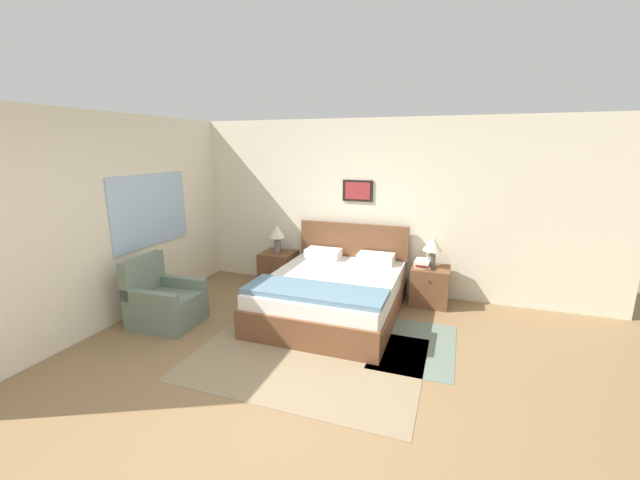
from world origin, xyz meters
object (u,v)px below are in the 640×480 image
(bed, at_px, (333,293))
(armchair, at_px, (164,303))
(table_lamp_by_door, at_px, (432,246))
(table_lamp_near_window, at_px, (277,234))
(nightstand_near_window, at_px, (278,269))
(nightstand_by_door, at_px, (430,286))

(bed, relative_size, armchair, 2.46)
(table_lamp_by_door, bearing_deg, table_lamp_near_window, 180.00)
(bed, height_order, table_lamp_by_door, bed)
(nightstand_near_window, bearing_deg, table_lamp_near_window, -135.79)
(bed, relative_size, nightstand_by_door, 3.90)
(bed, distance_m, table_lamp_near_window, 1.54)
(armchair, relative_size, nightstand_by_door, 1.59)
(armchair, height_order, table_lamp_near_window, table_lamp_near_window)
(armchair, xyz_separation_m, nightstand_near_window, (0.73, 1.80, -0.01))
(table_lamp_by_door, bearing_deg, bed, -146.09)
(bed, xyz_separation_m, table_lamp_near_window, (-1.19, 0.80, 0.56))
(armchair, bearing_deg, table_lamp_near_window, 155.19)
(table_lamp_near_window, relative_size, table_lamp_by_door, 1.00)
(table_lamp_by_door, bearing_deg, armchair, -149.96)
(armchair, relative_size, nightstand_near_window, 1.59)
(bed, xyz_separation_m, armchair, (-1.92, -1.00, -0.01))
(nightstand_by_door, height_order, table_lamp_by_door, table_lamp_by_door)
(nightstand_by_door, bearing_deg, table_lamp_by_door, -102.65)
(armchair, relative_size, table_lamp_near_window, 1.93)
(table_lamp_near_window, distance_m, table_lamp_by_door, 2.38)
(nightstand_near_window, height_order, table_lamp_by_door, table_lamp_by_door)
(nightstand_near_window, distance_m, table_lamp_near_window, 0.58)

